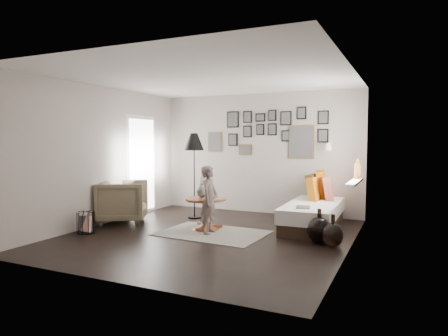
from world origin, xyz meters
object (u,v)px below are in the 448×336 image
at_px(pedestal_table, 206,215).
at_px(armchair, 123,201).
at_px(child, 209,200).
at_px(floor_lamp, 194,145).
at_px(magazine_basket, 86,222).
at_px(vase, 202,189).
at_px(demijohn_large, 319,230).
at_px(daybed, 314,211).
at_px(demijohn_small, 333,235).

relative_size(pedestal_table, armchair, 0.81).
relative_size(armchair, child, 0.77).
relative_size(floor_lamp, magazine_basket, 4.75).
bearing_deg(vase, magazine_basket, -146.64).
height_order(magazine_basket, demijohn_large, demijohn_large).
bearing_deg(vase, daybed, 29.39).
relative_size(daybed, floor_lamp, 1.21).
bearing_deg(floor_lamp, demijohn_small, -19.93).
distance_m(floor_lamp, child, 1.69).
relative_size(pedestal_table, magazine_basket, 1.98).
bearing_deg(pedestal_table, daybed, 31.03).
bearing_deg(floor_lamp, demijohn_large, -19.22).
bearing_deg(armchair, demijohn_large, -119.35).
height_order(armchair, child, child).
xyz_separation_m(pedestal_table, demijohn_large, (2.02, -0.10, -0.05)).
height_order(pedestal_table, child, child).
xyz_separation_m(daybed, demijohn_small, (0.55, -1.24, -0.12)).
height_order(floor_lamp, demijohn_large, floor_lamp).
bearing_deg(armchair, vase, -115.40).
distance_m(armchair, child, 1.97).
height_order(vase, demijohn_small, vase).
height_order(armchair, magazine_basket, armchair).
relative_size(vase, child, 0.44).
distance_m(vase, magazine_basket, 2.07).
bearing_deg(armchair, pedestal_table, -116.23).
bearing_deg(daybed, floor_lamp, -177.30).
xyz_separation_m(pedestal_table, vase, (-0.08, 0.02, 0.46)).
height_order(demijohn_large, child, child).
bearing_deg(demijohn_large, armchair, 179.94).
height_order(demijohn_large, demijohn_small, demijohn_large).
bearing_deg(demijohn_small, vase, 174.17).
distance_m(vase, armchair, 1.71).
xyz_separation_m(pedestal_table, demijohn_small, (2.25, -0.22, -0.08)).
bearing_deg(pedestal_table, vase, 165.96).
relative_size(pedestal_table, demijohn_small, 1.48).
relative_size(floor_lamp, demijohn_large, 3.23).
xyz_separation_m(magazine_basket, demijohn_small, (4.00, 0.86, 0.00)).
height_order(armchair, floor_lamp, floor_lamp).
height_order(vase, demijohn_large, vase).
relative_size(armchair, floor_lamp, 0.52).
distance_m(pedestal_table, child, 0.45).
bearing_deg(pedestal_table, armchair, -176.94).
distance_m(vase, child, 0.42).
distance_m(demijohn_small, child, 2.08).
bearing_deg(floor_lamp, pedestal_table, -50.54).
distance_m(floor_lamp, demijohn_large, 3.15).
xyz_separation_m(vase, demijohn_large, (2.10, -0.12, -0.52)).
bearing_deg(vase, demijohn_large, -3.21).
bearing_deg(pedestal_table, demijohn_large, -2.77).
bearing_deg(demijohn_small, floor_lamp, 160.07).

